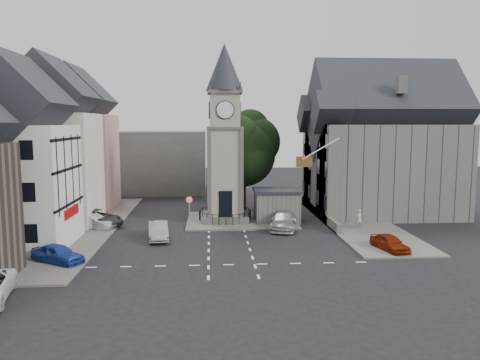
{
  "coord_description": "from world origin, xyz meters",
  "views": [
    {
      "loc": [
        -1.32,
        -34.98,
        9.21
      ],
      "look_at": [
        1.21,
        5.0,
        4.26
      ],
      "focal_mm": 35.0,
      "sensor_mm": 36.0,
      "label": 1
    }
  ],
  "objects": [
    {
      "name": "stone_shelter",
      "position": [
        4.8,
        7.5,
        1.55
      ],
      "size": [
        4.3,
        3.3,
        3.08
      ],
      "color": "#605E58",
      "rests_on": "ground"
    },
    {
      "name": "car_island_east",
      "position": [
        4.99,
        4.5,
        0.74
      ],
      "size": [
        3.2,
        5.47,
        1.49
      ],
      "primitive_type": "imported",
      "rotation": [
        0.0,
        0.0,
        -0.23
      ],
      "color": "#A4A5AB",
      "rests_on": "ground"
    },
    {
      "name": "warning_sign_post",
      "position": [
        -3.2,
        5.43,
        2.03
      ],
      "size": [
        0.7,
        0.19,
        2.85
      ],
      "color": "black",
      "rests_on": "ground"
    },
    {
      "name": "pavement_east",
      "position": [
        12.0,
        8.0,
        0.07
      ],
      "size": [
        6.0,
        26.0,
        0.14
      ],
      "primitive_type": "cube",
      "color": "#595651",
      "rests_on": "ground"
    },
    {
      "name": "town_tree",
      "position": [
        2.0,
        13.0,
        6.97
      ],
      "size": [
        7.2,
        7.2,
        10.8
      ],
      "color": "black",
      "rests_on": "ground"
    },
    {
      "name": "car_island_silver",
      "position": [
        -5.5,
        1.58,
        0.7
      ],
      "size": [
        2.07,
        4.42,
        1.4
      ],
      "primitive_type": "imported",
      "rotation": [
        0.0,
        0.0,
        0.14
      ],
      "color": "#979A9F",
      "rests_on": "ground"
    },
    {
      "name": "terrace_pink",
      "position": [
        -15.5,
        16.0,
        6.58
      ],
      "size": [
        8.1,
        7.6,
        12.8
      ],
      "color": "#CD958D",
      "rests_on": "ground"
    },
    {
      "name": "backdrop_west",
      "position": [
        -12.0,
        28.0,
        4.0
      ],
      "size": [
        20.0,
        10.0,
        8.0
      ],
      "primitive_type": "cube",
      "color": "#4C4944",
      "rests_on": "ground"
    },
    {
      "name": "pedestrian",
      "position": [
        11.5,
        4.12,
        0.87
      ],
      "size": [
        0.69,
        0.5,
        1.74
      ],
      "primitive_type": "imported",
      "rotation": [
        0.0,
        0.0,
        3.28
      ],
      "color": "#B2AD93",
      "rests_on": "ground"
    },
    {
      "name": "car_west_silver",
      "position": [
        -11.5,
        5.45,
        0.65
      ],
      "size": [
        4.14,
        2.94,
        1.3
      ],
      "primitive_type": "imported",
      "rotation": [
        0.0,
        0.0,
        1.12
      ],
      "color": "#AAADB2",
      "rests_on": "ground"
    },
    {
      "name": "car_east_red",
      "position": [
        11.5,
        -3.0,
        0.61
      ],
      "size": [
        2.18,
        3.81,
        1.22
      ],
      "primitive_type": "imported",
      "rotation": [
        0.0,
        0.0,
        0.22
      ],
      "color": "maroon",
      "rests_on": "ground"
    },
    {
      "name": "east_building",
      "position": [
        15.59,
        11.0,
        6.26
      ],
      "size": [
        14.4,
        11.4,
        12.6
      ],
      "color": "#605E58",
      "rests_on": "ground"
    },
    {
      "name": "east_boundary_wall",
      "position": [
        9.2,
        10.0,
        0.45
      ],
      "size": [
        0.4,
        16.0,
        0.9
      ],
      "primitive_type": "cube",
      "color": "#605E58",
      "rests_on": "ground"
    },
    {
      "name": "terrace_cream",
      "position": [
        -15.5,
        8.0,
        6.58
      ],
      "size": [
        8.1,
        7.6,
        12.8
      ],
      "color": "beige",
      "rests_on": "ground"
    },
    {
      "name": "ground",
      "position": [
        0.0,
        0.0,
        0.0
      ],
      "size": [
        120.0,
        120.0,
        0.0
      ],
      "primitive_type": "plane",
      "color": "black",
      "rests_on": "ground"
    },
    {
      "name": "central_island",
      "position": [
        1.5,
        8.0,
        0.08
      ],
      "size": [
        10.0,
        8.0,
        0.16
      ],
      "primitive_type": "cube",
      "color": "#595651",
      "rests_on": "ground"
    },
    {
      "name": "car_west_grey",
      "position": [
        -11.5,
        6.62,
        0.75
      ],
      "size": [
        5.77,
        5.23,
        1.49
      ],
      "primitive_type": "imported",
      "rotation": [
        0.0,
        0.0,
        0.92
      ],
      "color": "#2C2B2E",
      "rests_on": "ground"
    },
    {
      "name": "flagpole",
      "position": [
        8.0,
        4.0,
        7.0
      ],
      "size": [
        3.68,
        0.1,
        2.74
      ],
      "color": "white",
      "rests_on": "ground"
    },
    {
      "name": "clock_tower",
      "position": [
        0.0,
        7.99,
        8.12
      ],
      "size": [
        4.86,
        4.86,
        16.25
      ],
      "color": "#4C4944",
      "rests_on": "ground"
    },
    {
      "name": "pavement_west",
      "position": [
        -12.5,
        6.0,
        0.07
      ],
      "size": [
        6.0,
        30.0,
        0.14
      ],
      "primitive_type": "cube",
      "color": "#595651",
      "rests_on": "ground"
    },
    {
      "name": "car_west_blue",
      "position": [
        -11.35,
        -4.54,
        0.65
      ],
      "size": [
        4.07,
        3.31,
        1.3
      ],
      "primitive_type": "imported",
      "rotation": [
        0.0,
        0.0,
        1.02
      ],
      "color": "#1B3A98",
      "rests_on": "ground"
    },
    {
      "name": "terrace_tudor",
      "position": [
        -15.5,
        0.0,
        6.19
      ],
      "size": [
        8.1,
        7.6,
        12.0
      ],
      "color": "silver",
      "rests_on": "ground"
    },
    {
      "name": "road_markings",
      "position": [
        0.0,
        -5.5,
        0.01
      ],
      "size": [
        20.0,
        8.0,
        0.01
      ],
      "primitive_type": "cube",
      "color": "silver",
      "rests_on": "ground"
    }
  ]
}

